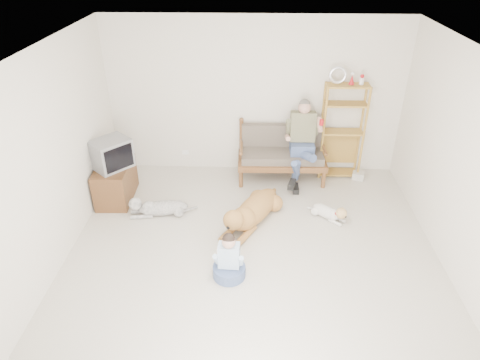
{
  "coord_description": "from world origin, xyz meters",
  "views": [
    {
      "loc": [
        -0.01,
        -4.2,
        3.82
      ],
      "look_at": [
        -0.19,
        1.0,
        0.75
      ],
      "focal_mm": 32.0,
      "sensor_mm": 36.0,
      "label": 1
    }
  ],
  "objects_px": {
    "etagere": "(342,131)",
    "golden_retriever": "(251,212)",
    "tv_stand": "(115,182)",
    "loveseat": "(282,152)"
  },
  "relations": [
    {
      "from": "etagere",
      "to": "golden_retriever",
      "type": "xyz_separation_m",
      "value": [
        -1.52,
        -1.54,
        -0.65
      ]
    },
    {
      "from": "tv_stand",
      "to": "golden_retriever",
      "type": "xyz_separation_m",
      "value": [
        2.2,
        -0.63,
        -0.1
      ]
    },
    {
      "from": "tv_stand",
      "to": "golden_retriever",
      "type": "height_order",
      "value": "tv_stand"
    },
    {
      "from": "etagere",
      "to": "tv_stand",
      "type": "xyz_separation_m",
      "value": [
        -3.72,
        -0.91,
        -0.55
      ]
    },
    {
      "from": "loveseat",
      "to": "etagere",
      "type": "xyz_separation_m",
      "value": [
        1.01,
        0.11,
        0.37
      ]
    },
    {
      "from": "etagere",
      "to": "tv_stand",
      "type": "distance_m",
      "value": 3.87
    },
    {
      "from": "loveseat",
      "to": "golden_retriever",
      "type": "height_order",
      "value": "loveseat"
    },
    {
      "from": "etagere",
      "to": "tv_stand",
      "type": "bearing_deg",
      "value": -166.31
    },
    {
      "from": "tv_stand",
      "to": "etagere",
      "type": "bearing_deg",
      "value": 11.92
    },
    {
      "from": "etagere",
      "to": "tv_stand",
      "type": "relative_size",
      "value": 2.13
    }
  ]
}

